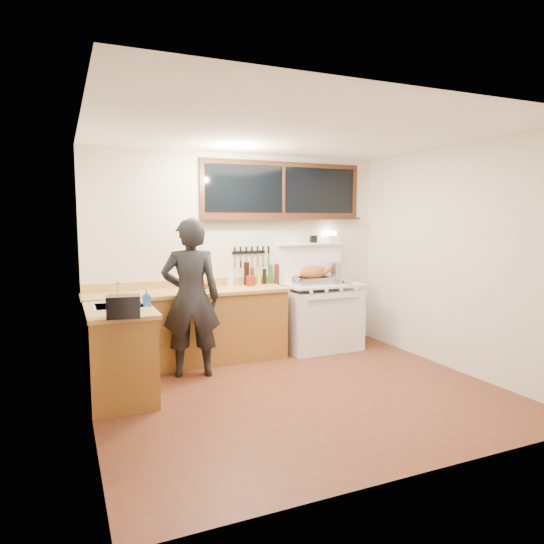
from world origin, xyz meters
name	(u,v)px	position (x,y,z in m)	size (l,w,h in m)	color
ground_plane	(301,393)	(0.00, 0.00, -0.01)	(4.00, 3.50, 0.02)	#542616
room_shell	(302,231)	(0.00, 0.00, 1.65)	(4.10, 3.60, 2.65)	beige
counter_back	(189,327)	(-0.80, 1.45, 0.45)	(2.44, 0.64, 1.00)	brown
counter_left	(120,352)	(-1.70, 0.62, 0.45)	(0.64, 1.09, 0.90)	brown
sink_unit	(119,311)	(-1.68, 0.70, 0.85)	(0.50, 0.45, 0.37)	white
vintage_stove	(320,314)	(1.00, 1.41, 0.47)	(1.02, 0.74, 1.59)	white
back_window	(284,196)	(0.60, 1.72, 2.06)	(2.32, 0.13, 0.77)	black
left_doorway	(93,313)	(-1.99, -0.55, 1.09)	(0.02, 1.04, 2.17)	black
knife_strip	(250,253)	(0.12, 1.73, 1.31)	(0.52, 0.03, 0.28)	black
man	(191,298)	(-0.88, 0.98, 0.89)	(0.73, 0.57, 1.78)	black
soap_bottle	(147,298)	(-1.43, 0.57, 0.99)	(0.08, 0.08, 0.17)	blue
toaster	(124,306)	(-1.70, 0.12, 1.00)	(0.31, 0.24, 0.20)	black
cutting_board	(202,286)	(-0.64, 1.37, 0.95)	(0.40, 0.33, 0.13)	tan
roast_turkey	(313,277)	(0.85, 1.33, 1.00)	(0.50, 0.35, 0.25)	silver
stockpot	(337,272)	(1.32, 1.49, 1.03)	(0.37, 0.37, 0.26)	silver
saucepan	(317,278)	(1.03, 1.55, 0.95)	(0.17, 0.27, 0.11)	silver
pot_lid	(343,283)	(1.25, 1.21, 0.91)	(0.31, 0.31, 0.04)	silver
coffee_tin	(251,281)	(0.04, 1.50, 0.97)	(0.10, 0.09, 0.14)	maroon
pitcher	(230,279)	(-0.20, 1.61, 0.99)	(0.11, 0.11, 0.17)	white
bottle_cluster	(261,275)	(0.23, 1.63, 1.02)	(0.50, 0.07, 0.30)	black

